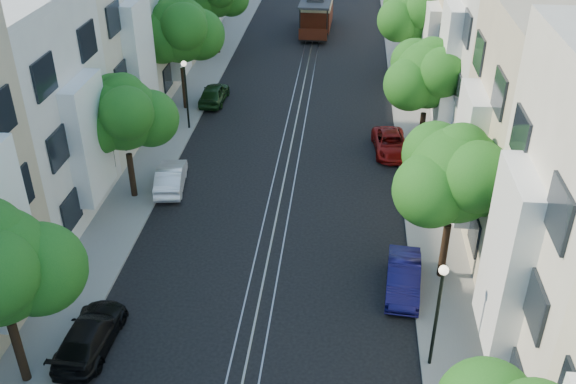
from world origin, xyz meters
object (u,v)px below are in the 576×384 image
(parked_car_w_far, at_px, (214,93))
(tree_w_c, at_px, (180,31))
(tree_e_c, at_px, (429,76))
(tree_e_d, at_px, (414,14))
(tree_e_b, at_px, (457,177))
(tree_w_b, at_px, (124,116))
(cable_car, at_px, (317,10))
(lamp_west, at_px, (186,85))
(lamp_east, at_px, (439,302))
(parked_car_e_mid, at_px, (403,277))
(parked_car_e_far, at_px, (391,144))
(parked_car_w_near, at_px, (90,334))
(parked_car_w_mid, at_px, (171,177))

(parked_car_w_far, bearing_deg, tree_w_c, 40.78)
(tree_e_c, bearing_deg, tree_e_d, 90.00)
(parked_car_w_far, bearing_deg, tree_e_b, 128.12)
(tree_e_b, xyz_separation_m, tree_e_c, (-0.00, 11.00, -0.13))
(tree_w_b, bearing_deg, cable_car, 75.77)
(lamp_west, xyz_separation_m, cable_car, (6.48, 20.82, -1.02))
(lamp_east, distance_m, parked_car_e_mid, 4.67)
(tree_e_b, xyz_separation_m, parked_car_e_far, (-1.66, 11.14, -4.19))
(tree_e_d, bearing_deg, parked_car_w_far, -159.78)
(tree_w_b, height_order, cable_car, tree_w_b)
(tree_w_b, bearing_deg, lamp_west, 84.03)
(tree_e_d, relative_size, parked_car_w_far, 1.83)
(tree_e_c, bearing_deg, parked_car_w_far, 154.04)
(parked_car_e_mid, xyz_separation_m, parked_car_w_near, (-11.20, -4.29, -0.02))
(cable_car, height_order, parked_car_w_near, cable_car)
(tree_e_c, height_order, lamp_west, tree_e_c)
(parked_car_w_near, bearing_deg, tree_w_c, -84.39)
(parked_car_e_mid, height_order, parked_car_w_mid, parked_car_w_mid)
(parked_car_w_near, bearing_deg, lamp_west, -86.34)
(tree_e_b, xyz_separation_m, lamp_west, (-13.56, 13.02, -1.89))
(lamp_east, relative_size, parked_car_w_near, 1.03)
(tree_e_d, height_order, lamp_west, tree_e_d)
(parked_car_e_mid, bearing_deg, parked_car_w_far, 126.02)
(lamp_east, height_order, parked_car_w_far, lamp_east)
(lamp_west, height_order, parked_car_w_far, lamp_west)
(lamp_east, distance_m, parked_car_e_far, 16.30)
(parked_car_w_mid, bearing_deg, parked_car_w_near, 82.17)
(lamp_west, relative_size, parked_car_e_far, 1.06)
(parked_car_w_near, bearing_deg, parked_car_e_mid, -157.58)
(parked_car_e_mid, bearing_deg, tree_w_b, 159.42)
(lamp_east, bearing_deg, parked_car_w_mid, 137.07)
(tree_e_c, xyz_separation_m, tree_e_d, (0.00, 11.00, 0.27))
(cable_car, bearing_deg, tree_w_b, -102.73)
(tree_e_b, relative_size, tree_w_b, 1.07)
(tree_e_c, xyz_separation_m, lamp_east, (-0.96, -15.98, -1.75))
(tree_w_c, height_order, parked_car_e_mid, tree_w_c)
(tree_e_b, height_order, tree_w_b, tree_e_b)
(parked_car_e_mid, height_order, parked_car_w_near, parked_car_e_mid)
(cable_car, bearing_deg, parked_car_w_near, -96.91)
(parked_car_e_far, height_order, parked_car_w_near, parked_car_w_near)
(tree_e_c, relative_size, parked_car_w_near, 1.61)
(parked_car_e_far, xyz_separation_m, parked_car_w_far, (-11.20, 6.12, 0.09))
(tree_e_d, distance_m, parked_car_w_near, 30.41)
(tree_w_b, xyz_separation_m, parked_car_e_mid, (12.74, -5.94, -3.79))
(tree_e_d, bearing_deg, parked_car_e_mid, -94.14)
(parked_car_e_far, bearing_deg, parked_car_w_near, -129.52)
(lamp_west, distance_m, parked_car_e_mid, 18.48)
(parked_car_w_near, height_order, parked_car_w_mid, parked_car_w_mid)
(tree_e_b, bearing_deg, tree_e_d, 90.00)
(lamp_west, xyz_separation_m, parked_car_w_mid, (0.70, -6.93, -2.23))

